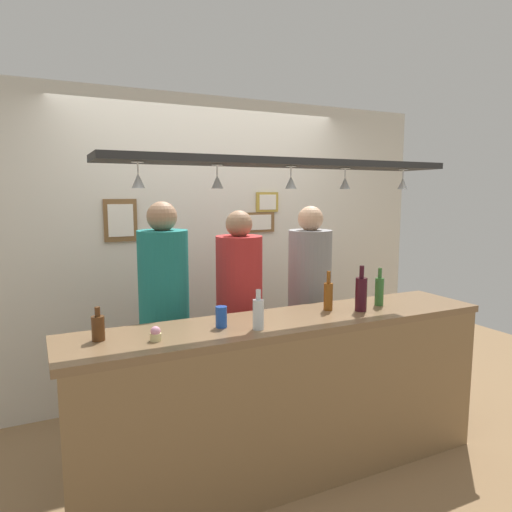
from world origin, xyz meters
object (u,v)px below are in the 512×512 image
at_px(person_left_teal_shirt, 164,302).
at_px(bottle_wine_dark_red, 361,293).
at_px(bottle_beer_green_import, 379,291).
at_px(drink_can, 221,317).
at_px(picture_frame_caricature, 121,220).
at_px(person_middle_red_shirt, 239,300).
at_px(bottle_soda_clear, 258,313).
at_px(person_right_grey_shirt, 309,290).
at_px(cupcake, 156,334).
at_px(bottle_beer_brown_stubby, 98,327).
at_px(picture_frame_lower_pair, 259,222).
at_px(picture_frame_upper_small, 267,202).
at_px(bottle_beer_amber_tall, 328,295).

distance_m(person_left_teal_shirt, bottle_wine_dark_red, 1.32).
xyz_separation_m(person_left_teal_shirt, bottle_beer_green_import, (1.34, -0.62, 0.07)).
bearing_deg(drink_can, picture_frame_caricature, 102.43).
height_order(bottle_wine_dark_red, bottle_beer_green_import, bottle_wine_dark_red).
bearing_deg(person_middle_red_shirt, picture_frame_caricature, 132.97).
bearing_deg(person_left_teal_shirt, bottle_soda_clear, -66.23).
bearing_deg(person_right_grey_shirt, person_left_teal_shirt, -180.00).
bearing_deg(cupcake, bottle_beer_brown_stubby, 153.29).
bearing_deg(person_middle_red_shirt, drink_can, -121.62).
height_order(person_middle_red_shirt, person_right_grey_shirt, person_right_grey_shirt).
xyz_separation_m(person_left_teal_shirt, bottle_beer_brown_stubby, (-0.50, -0.59, 0.04)).
height_order(bottle_beer_green_import, picture_frame_caricature, picture_frame_caricature).
xyz_separation_m(picture_frame_caricature, picture_frame_lower_pair, (1.24, 0.00, -0.05)).
bearing_deg(bottle_beer_brown_stubby, picture_frame_upper_small, 38.63).
distance_m(bottle_beer_amber_tall, picture_frame_upper_small, 1.47).
distance_m(person_right_grey_shirt, drink_can, 1.19).
height_order(person_left_teal_shirt, bottle_soda_clear, person_left_teal_shirt).
height_order(person_left_teal_shirt, bottle_beer_green_import, person_left_teal_shirt).
height_order(bottle_beer_brown_stubby, bottle_soda_clear, bottle_soda_clear).
relative_size(person_right_grey_shirt, bottle_beer_amber_tall, 6.46).
height_order(bottle_beer_green_import, cupcake, bottle_beer_green_import).
distance_m(person_middle_red_shirt, bottle_beer_green_import, 1.00).
xyz_separation_m(cupcake, picture_frame_upper_small, (1.41, 1.48, 0.65)).
relative_size(person_right_grey_shirt, bottle_soda_clear, 7.30).
xyz_separation_m(person_middle_red_shirt, cupcake, (-0.80, -0.72, 0.05)).
xyz_separation_m(picture_frame_upper_small, picture_frame_lower_pair, (-0.08, 0.00, -0.18)).
bearing_deg(bottle_beer_amber_tall, drink_can, -175.41).
xyz_separation_m(bottle_beer_brown_stubby, bottle_beer_green_import, (1.84, -0.04, 0.03)).
bearing_deg(picture_frame_upper_small, person_left_teal_shirt, -147.33).
distance_m(person_right_grey_shirt, bottle_soda_clear, 1.13).
relative_size(person_left_teal_shirt, bottle_soda_clear, 7.49).
height_order(person_right_grey_shirt, bottle_soda_clear, person_right_grey_shirt).
xyz_separation_m(bottle_wine_dark_red, picture_frame_lower_pair, (-0.03, 1.44, 0.38)).
height_order(bottle_wine_dark_red, bottle_beer_amber_tall, bottle_wine_dark_red).
relative_size(bottle_soda_clear, picture_frame_caricature, 0.68).
xyz_separation_m(person_middle_red_shirt, bottle_wine_dark_red, (0.57, -0.69, 0.13)).
bearing_deg(bottle_soda_clear, bottle_beer_green_import, 8.42).
relative_size(person_left_teal_shirt, cupcake, 22.09).
bearing_deg(person_right_grey_shirt, person_middle_red_shirt, -180.00).
bearing_deg(person_left_teal_shirt, picture_frame_lower_pair, 34.54).
height_order(person_middle_red_shirt, bottle_soda_clear, person_middle_red_shirt).
xyz_separation_m(person_middle_red_shirt, picture_frame_caricature, (-0.70, 0.75, 0.56)).
relative_size(person_middle_red_shirt, picture_frame_upper_small, 7.52).
relative_size(bottle_beer_green_import, picture_frame_upper_small, 1.18).
distance_m(bottle_wine_dark_red, picture_frame_caricature, 1.97).
height_order(drink_can, picture_frame_lower_pair, picture_frame_lower_pair).
bearing_deg(cupcake, person_right_grey_shirt, 27.26).
bearing_deg(drink_can, bottle_beer_amber_tall, 4.59).
distance_m(drink_can, cupcake, 0.41).
xyz_separation_m(bottle_beer_green_import, picture_frame_caricature, (-1.48, 1.38, 0.45)).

